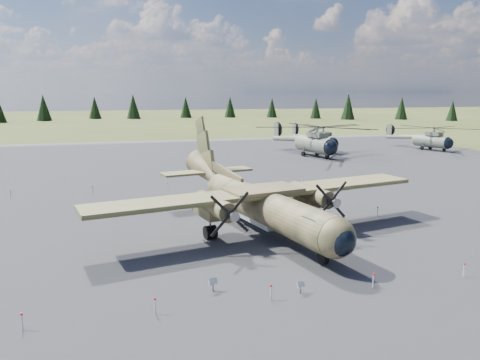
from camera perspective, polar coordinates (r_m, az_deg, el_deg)
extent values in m
plane|color=#585F2A|center=(37.20, -5.97, -6.14)|extent=(500.00, 500.00, 0.00)
cube|color=#5A5B5F|center=(46.77, -7.96, -2.68)|extent=(120.00, 120.00, 0.04)
cylinder|color=#383E21|center=(35.47, 3.16, -3.35)|extent=(5.87, 16.91, 2.60)
sphere|color=#383E21|center=(28.79, 11.51, -6.91)|extent=(3.01, 3.01, 2.55)
sphere|color=black|center=(28.43, 12.15, -7.27)|extent=(2.21, 2.21, 1.87)
cube|color=black|center=(29.72, 9.79, -4.89)|extent=(2.12, 1.83, 0.51)
cone|color=#383E21|center=(44.90, -3.80, 0.90)|extent=(3.77, 6.77, 3.91)
cube|color=#9A9C9F|center=(36.52, 2.41, -4.67)|extent=(2.84, 5.82, 0.46)
cube|color=#363D20|center=(35.62, 2.80, -1.53)|extent=(27.04, 8.45, 0.33)
cube|color=#383E21|center=(35.57, 2.81, -1.21)|extent=(6.13, 4.39, 0.33)
cylinder|color=#383E21|center=(33.67, -3.19, -3.15)|extent=(2.33, 5.01, 1.39)
cube|color=#383E21|center=(34.48, -3.67, -3.85)|extent=(1.99, 3.37, 0.74)
cone|color=gray|center=(31.01, -0.95, -4.34)|extent=(0.86, 0.96, 0.71)
cylinder|color=black|center=(34.91, -3.64, -6.36)|extent=(1.00, 1.16, 1.02)
cylinder|color=#383E21|center=(37.69, 8.55, -1.75)|extent=(2.33, 5.01, 1.39)
cube|color=#383E21|center=(38.42, 7.89, -2.42)|extent=(1.99, 3.37, 0.74)
cone|color=gray|center=(35.34, 11.37, -2.68)|extent=(0.86, 0.96, 0.71)
cylinder|color=black|center=(38.80, 7.83, -4.69)|extent=(1.00, 1.16, 1.02)
cube|color=#383E21|center=(41.62, -1.91, 0.92)|extent=(1.65, 6.93, 1.56)
cube|color=#363D20|center=(45.32, -4.03, 1.05)|extent=(9.15, 3.78, 0.20)
cylinder|color=gray|center=(29.92, 10.12, -8.10)|extent=(0.15, 0.15, 0.84)
cylinder|color=black|center=(30.15, 10.07, -9.31)|extent=(0.49, 0.92, 0.87)
cylinder|color=slate|center=(79.36, 9.15, 4.24)|extent=(4.42, 8.18, 2.70)
sphere|color=black|center=(76.35, 10.92, 3.90)|extent=(2.99, 2.99, 2.48)
sphere|color=slate|center=(82.45, 7.50, 4.53)|extent=(2.99, 2.99, 2.48)
cube|color=slate|center=(78.85, 9.37, 5.46)|extent=(2.58, 3.78, 0.81)
cylinder|color=gray|center=(78.78, 9.39, 6.04)|extent=(0.47, 0.47, 1.08)
cylinder|color=slate|center=(85.70, 5.91, 5.05)|extent=(3.01, 9.18, 1.54)
cube|color=slate|center=(88.94, 4.45, 6.15)|extent=(0.58, 1.53, 2.59)
cylinder|color=black|center=(89.15, 4.65, 6.16)|extent=(0.71, 2.75, 2.81)
cylinder|color=black|center=(77.04, 10.58, 2.83)|extent=(0.46, 0.78, 0.73)
cylinder|color=black|center=(79.71, 7.71, 3.18)|extent=(0.51, 0.91, 0.86)
cylinder|color=gray|center=(79.63, 7.72, 3.58)|extent=(0.18, 0.18, 1.57)
cylinder|color=black|center=(81.45, 9.37, 3.29)|extent=(0.51, 0.91, 0.86)
cylinder|color=gray|center=(81.38, 9.38, 3.69)|extent=(0.18, 0.18, 1.57)
cylinder|color=slate|center=(86.44, 9.96, 4.59)|extent=(3.17, 7.13, 2.40)
sphere|color=black|center=(83.55, 11.20, 4.31)|extent=(2.44, 2.44, 2.21)
sphere|color=slate|center=(89.38, 8.80, 4.82)|extent=(2.44, 2.44, 2.21)
cube|color=slate|center=(85.97, 10.13, 5.58)|extent=(1.97, 3.24, 0.72)
cylinder|color=gray|center=(85.91, 10.15, 6.06)|extent=(0.38, 0.38, 0.96)
cylinder|color=slate|center=(92.45, 7.67, 5.25)|extent=(1.74, 8.23, 1.37)
cube|color=slate|center=(95.48, 6.63, 6.17)|extent=(0.36, 1.36, 2.30)
cylinder|color=black|center=(95.64, 6.81, 6.18)|extent=(0.34, 2.48, 2.49)
cylinder|color=black|center=(84.18, 10.96, 3.44)|extent=(0.34, 0.68, 0.65)
cylinder|color=black|center=(86.91, 8.81, 3.74)|extent=(0.37, 0.80, 0.77)
cylinder|color=gray|center=(86.85, 8.82, 4.07)|extent=(0.15, 0.15, 1.39)
cylinder|color=black|center=(88.25, 10.26, 3.80)|extent=(0.37, 0.80, 0.77)
cylinder|color=gray|center=(88.19, 10.27, 4.12)|extent=(0.15, 0.15, 1.39)
cylinder|color=slate|center=(94.20, 22.34, 4.37)|extent=(4.06, 6.84, 2.24)
sphere|color=black|center=(92.38, 23.96, 4.12)|extent=(2.58, 2.58, 2.07)
sphere|color=slate|center=(96.09, 20.77, 4.59)|extent=(2.58, 2.58, 2.07)
cube|color=slate|center=(93.86, 22.58, 5.22)|extent=(2.31, 3.20, 0.67)
cylinder|color=gray|center=(93.81, 22.61, 5.63)|extent=(0.40, 0.40, 0.90)
cylinder|color=slate|center=(98.11, 19.21, 4.99)|extent=(2.99, 7.55, 1.28)
cube|color=slate|center=(100.13, 17.74, 5.82)|extent=(0.56, 1.26, 2.15)
cylinder|color=black|center=(100.37, 17.86, 5.83)|extent=(0.74, 2.25, 2.33)
cylinder|color=black|center=(92.81, 23.63, 3.39)|extent=(0.42, 0.66, 0.61)
cylinder|color=black|center=(93.98, 21.32, 3.63)|extent=(0.47, 0.77, 0.72)
cylinder|color=gray|center=(93.93, 21.33, 3.92)|extent=(0.16, 0.16, 1.30)
cylinder|color=black|center=(95.93, 22.18, 3.70)|extent=(0.47, 0.77, 0.72)
cylinder|color=gray|center=(95.88, 22.20, 3.98)|extent=(0.16, 0.16, 1.30)
cube|color=gray|center=(26.23, -3.34, -12.76)|extent=(0.11, 0.11, 0.62)
cube|color=silver|center=(26.06, -3.32, -12.21)|extent=(0.53, 0.35, 0.35)
cube|color=gray|center=(26.15, 7.37, -12.98)|extent=(0.10, 0.10, 0.56)
cube|color=silver|center=(26.00, 7.42, -12.48)|extent=(0.48, 0.30, 0.31)
cylinder|color=silver|center=(24.42, -25.02, -15.42)|extent=(0.07, 0.07, 0.80)
cylinder|color=red|center=(24.26, -25.09, -14.57)|extent=(0.12, 0.12, 0.10)
cylinder|color=silver|center=(24.07, -10.32, -14.93)|extent=(0.07, 0.07, 0.80)
cylinder|color=red|center=(23.90, -10.35, -14.07)|extent=(0.12, 0.12, 0.10)
cylinder|color=silver|center=(25.18, 3.80, -13.57)|extent=(0.07, 0.07, 0.80)
cylinder|color=red|center=(25.02, 3.82, -12.74)|extent=(0.12, 0.12, 0.10)
cylinder|color=silver|center=(27.59, 15.93, -11.75)|extent=(0.07, 0.07, 0.80)
cylinder|color=red|center=(27.44, 15.98, -10.98)|extent=(0.12, 0.12, 0.10)
cylinder|color=silver|center=(30.98, 25.63, -9.90)|extent=(0.07, 0.07, 0.80)
cylinder|color=red|center=(30.85, 25.69, -9.20)|extent=(0.12, 0.12, 0.10)
cylinder|color=silver|center=(53.24, -26.18, -1.61)|extent=(0.07, 0.07, 0.80)
cylinder|color=red|center=(53.16, -26.22, -1.19)|extent=(0.12, 0.12, 0.10)
cylinder|color=silver|center=(52.27, -17.56, -1.21)|extent=(0.07, 0.07, 0.80)
cylinder|color=red|center=(52.19, -17.58, -0.78)|extent=(0.12, 0.12, 0.10)
cylinder|color=silver|center=(52.51, -8.81, -0.78)|extent=(0.07, 0.07, 0.80)
cylinder|color=red|center=(52.43, -8.83, -0.35)|extent=(0.12, 0.12, 0.10)
cylinder|color=silver|center=(53.95, -0.34, -0.35)|extent=(0.07, 0.07, 0.80)
cylinder|color=red|center=(53.87, -0.34, 0.07)|extent=(0.12, 0.12, 0.10)
cylinder|color=silver|center=(56.49, 7.52, 0.06)|extent=(0.07, 0.07, 0.80)
cylinder|color=red|center=(56.42, 7.53, 0.46)|extent=(0.12, 0.12, 0.10)
cylinder|color=silver|center=(42.80, 16.42, -3.73)|extent=(0.07, 0.07, 0.80)
cylinder|color=red|center=(42.70, 16.45, -3.21)|extent=(0.12, 0.12, 0.10)
cone|color=black|center=(194.24, 24.46, 7.72)|extent=(4.29, 4.29, 7.66)
cone|color=black|center=(196.83, 19.08, 8.29)|extent=(4.94, 4.94, 8.82)
cone|color=black|center=(191.25, 13.04, 8.73)|extent=(5.64, 5.64, 10.07)
cone|color=black|center=(196.23, 9.22, 8.66)|extent=(4.69, 4.69, 8.37)
cone|color=black|center=(201.76, 3.91, 8.81)|extent=(4.65, 4.65, 8.31)
cone|color=black|center=(201.52, -1.23, 8.91)|extent=(4.97, 4.97, 8.87)
cone|color=black|center=(200.25, -6.63, 8.81)|extent=(4.88, 4.88, 8.71)
cone|color=black|center=(196.19, -12.89, 8.74)|extent=(5.51, 5.51, 9.85)
cone|color=black|center=(200.05, -17.29, 8.43)|extent=(4.99, 4.99, 8.92)
cone|color=black|center=(192.07, -22.83, 8.14)|extent=(5.50, 5.50, 9.82)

